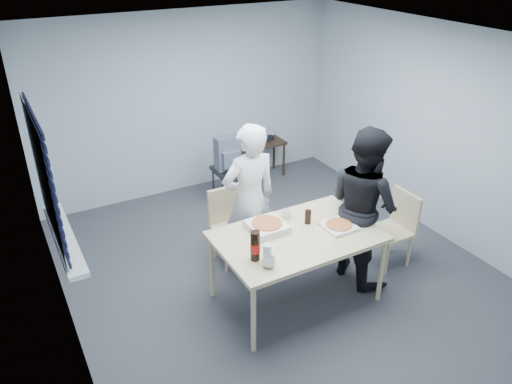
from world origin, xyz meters
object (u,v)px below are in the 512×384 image
person_black (364,205)px  mug_a (269,262)px  person_white (249,200)px  chair_right (397,224)px  chair_far (229,220)px  backpack (228,154)px  soda_bottle (255,246)px  dining_table (297,240)px  mug_b (287,214)px  side_table (258,148)px  stool (228,175)px

person_black → mug_a: 1.43m
person_white → person_black: size_ratio=1.00×
chair_right → chair_far: bearing=148.7°
backpack → soda_bottle: bearing=-99.4°
dining_table → mug_a: 0.62m
chair_far → mug_a: bearing=-100.4°
mug_b → soda_bottle: (-0.66, -0.50, 0.10)m
chair_far → side_table: size_ratio=1.03×
chair_far → mug_a: size_ratio=7.24×
soda_bottle → dining_table: bearing=15.9°
mug_a → soda_bottle: soda_bottle is taller
side_table → stool: 0.97m
backpack → person_white: bearing=-96.4°
person_white → stool: bearing=-107.1°
person_black → mug_a: bearing=104.4°
person_black → backpack: person_black is taller
backpack → stool: bearing=100.9°
mug_a → stool: bearing=72.1°
chair_far → backpack: bearing=64.2°
person_black → stool: 2.31m
stool → backpack: backpack is taller
person_white → backpack: size_ratio=3.77×
person_white → side_table: 2.46m
dining_table → side_table: bearing=68.5°
stool → person_black: bearing=-75.8°
soda_bottle → person_white: bearing=64.8°
person_black → mug_b: person_black is taller
dining_table → person_black: person_black is taller
stool → mug_a: mug_a is taller
person_white → mug_b: (0.24, -0.39, -0.04)m
dining_table → soda_bottle: bearing=-164.1°
dining_table → backpack: bearing=82.1°
chair_right → dining_table: bearing=-179.5°
mug_b → person_black: bearing=-21.2°
chair_right → mug_a: size_ratio=7.24×
dining_table → chair_far: bearing=105.1°
mug_a → mug_b: bearing=47.6°
backpack → chair_right: bearing=-53.1°
person_black → side_table: bearing=-4.9°
dining_table → person_white: size_ratio=0.92×
dining_table → chair_far: 1.08m
dining_table → mug_a: (-0.52, -0.32, 0.11)m
stool → mug_b: size_ratio=5.54×
chair_right → side_table: 2.80m
person_black → backpack: (-0.56, 2.19, -0.10)m
dining_table → person_white: 0.75m
chair_far → person_white: (0.11, -0.30, 0.37)m
backpack → mug_b: backpack is taller
soda_bottle → mug_a: bearing=-70.6°
mug_a → mug_b: (0.60, 0.66, -0.00)m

